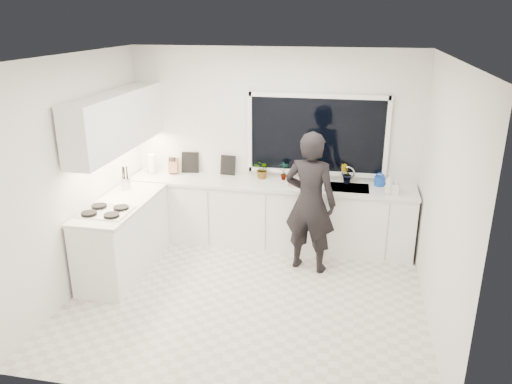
# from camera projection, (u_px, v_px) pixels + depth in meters

# --- Properties ---
(floor) EXTENTS (4.00, 3.50, 0.02)m
(floor) POSITION_uv_depth(u_px,v_px,m) (247.00, 297.00, 5.81)
(floor) COLOR beige
(floor) RESTS_ON ground
(wall_back) EXTENTS (4.00, 0.02, 2.70)m
(wall_back) POSITION_uv_depth(u_px,v_px,m) (274.00, 146.00, 6.98)
(wall_back) COLOR white
(wall_back) RESTS_ON ground
(wall_left) EXTENTS (0.02, 3.50, 2.70)m
(wall_left) POSITION_uv_depth(u_px,v_px,m) (76.00, 175.00, 5.72)
(wall_left) COLOR white
(wall_left) RESTS_ON ground
(wall_right) EXTENTS (0.02, 3.50, 2.70)m
(wall_right) POSITION_uv_depth(u_px,v_px,m) (443.00, 199.00, 4.98)
(wall_right) COLOR white
(wall_right) RESTS_ON ground
(ceiling) EXTENTS (4.00, 3.50, 0.02)m
(ceiling) POSITION_uv_depth(u_px,v_px,m) (246.00, 56.00, 4.90)
(ceiling) COLOR white
(ceiling) RESTS_ON wall_back
(window) EXTENTS (1.80, 0.02, 1.00)m
(window) POSITION_uv_depth(u_px,v_px,m) (317.00, 135.00, 6.77)
(window) COLOR black
(window) RESTS_ON wall_back
(base_cabinets_back) EXTENTS (3.92, 0.58, 0.88)m
(base_cabinets_back) POSITION_uv_depth(u_px,v_px,m) (269.00, 215.00, 7.00)
(base_cabinets_back) COLOR white
(base_cabinets_back) RESTS_ON floor
(base_cabinets_left) EXTENTS (0.58, 1.60, 0.88)m
(base_cabinets_left) POSITION_uv_depth(u_px,v_px,m) (124.00, 237.00, 6.29)
(base_cabinets_left) COLOR white
(base_cabinets_left) RESTS_ON floor
(countertop_back) EXTENTS (3.94, 0.62, 0.04)m
(countertop_back) POSITION_uv_depth(u_px,v_px,m) (269.00, 184.00, 6.83)
(countertop_back) COLOR silver
(countertop_back) RESTS_ON base_cabinets_back
(countertop_left) EXTENTS (0.62, 1.60, 0.04)m
(countertop_left) POSITION_uv_depth(u_px,v_px,m) (121.00, 203.00, 6.14)
(countertop_left) COLOR silver
(countertop_left) RESTS_ON base_cabinets_left
(upper_cabinets) EXTENTS (0.34, 2.10, 0.70)m
(upper_cabinets) POSITION_uv_depth(u_px,v_px,m) (117.00, 121.00, 6.16)
(upper_cabinets) COLOR white
(upper_cabinets) RESTS_ON wall_left
(sink) EXTENTS (0.58, 0.42, 0.14)m
(sink) POSITION_uv_depth(u_px,v_px,m) (347.00, 191.00, 6.66)
(sink) COLOR silver
(sink) RESTS_ON countertop_back
(faucet) EXTENTS (0.03, 0.03, 0.22)m
(faucet) POSITION_uv_depth(u_px,v_px,m) (348.00, 175.00, 6.79)
(faucet) COLOR silver
(faucet) RESTS_ON countertop_back
(stovetop) EXTENTS (0.56, 0.48, 0.03)m
(stovetop) POSITION_uv_depth(u_px,v_px,m) (105.00, 211.00, 5.81)
(stovetop) COLOR black
(stovetop) RESTS_ON countertop_left
(person) EXTENTS (0.74, 0.57, 1.80)m
(person) POSITION_uv_depth(u_px,v_px,m) (310.00, 203.00, 6.16)
(person) COLOR black
(person) RESTS_ON floor
(pizza_tray) EXTENTS (0.43, 0.32, 0.03)m
(pizza_tray) POSITION_uv_depth(u_px,v_px,m) (305.00, 184.00, 6.71)
(pizza_tray) COLOR silver
(pizza_tray) RESTS_ON countertop_back
(pizza) EXTENTS (0.39, 0.28, 0.01)m
(pizza) POSITION_uv_depth(u_px,v_px,m) (305.00, 183.00, 6.71)
(pizza) COLOR red
(pizza) RESTS_ON pizza_tray
(watering_can) EXTENTS (0.18, 0.18, 0.13)m
(watering_can) POSITION_uv_depth(u_px,v_px,m) (379.00, 181.00, 6.69)
(watering_can) COLOR #1345B9
(watering_can) RESTS_ON countertop_back
(paper_towel_roll) EXTENTS (0.13, 0.13, 0.26)m
(paper_towel_roll) POSITION_uv_depth(u_px,v_px,m) (152.00, 164.00, 7.21)
(paper_towel_roll) COLOR white
(paper_towel_roll) RESTS_ON countertop_back
(knife_block) EXTENTS (0.14, 0.12, 0.22)m
(knife_block) POSITION_uv_depth(u_px,v_px,m) (173.00, 166.00, 7.19)
(knife_block) COLOR #9D7149
(knife_block) RESTS_ON countertop_back
(utensil_crock) EXTENTS (0.17, 0.17, 0.16)m
(utensil_crock) POSITION_uv_depth(u_px,v_px,m) (126.00, 184.00, 6.54)
(utensil_crock) COLOR silver
(utensil_crock) RESTS_ON countertop_left
(picture_frame_large) EXTENTS (0.22, 0.04, 0.28)m
(picture_frame_large) POSITION_uv_depth(u_px,v_px,m) (228.00, 165.00, 7.13)
(picture_frame_large) COLOR black
(picture_frame_large) RESTS_ON countertop_back
(picture_frame_small) EXTENTS (0.25, 0.04, 0.30)m
(picture_frame_small) POSITION_uv_depth(u_px,v_px,m) (190.00, 162.00, 7.23)
(picture_frame_small) COLOR black
(picture_frame_small) RESTS_ON countertop_back
(herb_plants) EXTENTS (1.38, 0.28, 0.34)m
(herb_plants) POSITION_uv_depth(u_px,v_px,m) (294.00, 170.00, 6.88)
(herb_plants) COLOR #26662D
(herb_plants) RESTS_ON countertop_back
(soap_bottles) EXTENTS (0.21, 0.13, 0.28)m
(soap_bottles) POSITION_uv_depth(u_px,v_px,m) (392.00, 185.00, 6.36)
(soap_bottles) COLOR #D8BF66
(soap_bottles) RESTS_ON countertop_back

